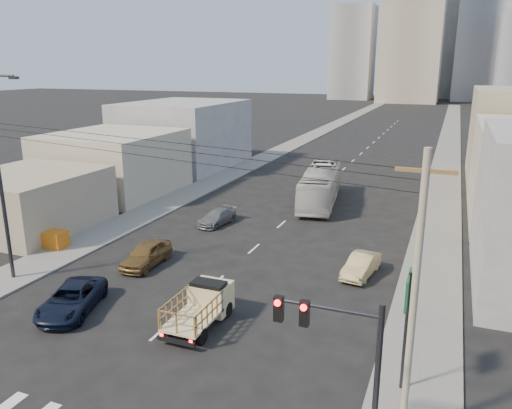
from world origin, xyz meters
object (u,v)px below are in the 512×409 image
Objects in this scene: utility_pole at (414,298)px; streetlamp_left at (0,174)px; sedan_brown at (146,254)px; crate_stack at (53,239)px; navy_pickup at (72,299)px; sedan_tan at (361,265)px; flatbed_pickup at (201,304)px; city_bus at (320,186)px; sedan_grey at (217,217)px; green_sign at (407,303)px; traffic_signal at (342,358)px.

streetlamp_left reaches higher than utility_pole.
sedan_brown is 7.72m from crate_stack.
navy_pickup is 6.72m from sedan_brown.
crate_stack is at bearing -162.63° from sedan_tan.
flatbed_pickup is at bearing -116.56° from sedan_tan.
city_bus is at bearing 58.08° from navy_pickup.
utility_pole is at bearing -22.12° from crate_stack.
city_bus is 11.16m from sedan_grey.
green_sign is (16.51, -0.52, 3.06)m from navy_pickup.
streetlamp_left is (-22.89, 5.00, 1.25)m from utility_pole.
flatbed_pickup is at bearing -97.36° from city_bus.
navy_pickup is 8.57m from streetlamp_left.
utility_pole is (1.73, 2.51, 1.11)m from traffic_signal.
crate_stack is (-24.50, 9.96, -4.50)m from utility_pole.
streetlamp_left reaches higher than green_sign.
city_bus is 1.19× the size of utility_pole.
sedan_brown reaches higher than sedan_grey.
utility_pole is (3.75, -13.15, 4.54)m from sedan_tan.
streetlamp_left is (-22.56, 2.50, 2.69)m from green_sign.
sedan_grey is at bearing 70.76° from navy_pickup.
sedan_grey is at bearing 124.04° from traffic_signal.
sedan_tan is at bearing 54.83° from flatbed_pickup.
green_sign is at bearing 97.67° from utility_pole.
traffic_signal is at bearing -28.69° from crate_stack.
green_sign is 22.86m from streetlamp_left.
sedan_grey is (0.53, 16.07, -0.11)m from navy_pickup.
flatbed_pickup is 13.98m from streetlamp_left.
sedan_grey is 25.53m from utility_pole.
crate_stack is (-7.72, 0.22, -0.05)m from sedan_brown.
sedan_tan is 21.60m from streetlamp_left.
traffic_signal is (15.05, -12.24, 3.34)m from sedan_brown.
sedan_tan is 14.41m from utility_pole.
flatbed_pickup is 11.62m from utility_pole.
sedan_brown is 13.47m from sedan_tan.
sedan_tan is 0.79× the size of green_sign.
streetlamp_left reaches higher than navy_pickup.
city_bus is 6.60× the size of crate_stack.
sedan_tan reaches higher than crate_stack.
navy_pickup is at bearing -93.10° from sedan_brown.
crate_stack is at bearing 162.85° from green_sign.
sedan_brown is 18.21m from green_sign.
city_bus is 2.38× the size of green_sign.
traffic_signal is 26.18m from crate_stack.
navy_pickup is 0.41× the size of streetlamp_left.
streetlamp_left is at bearing -144.73° from sedan_brown.
sedan_tan is 0.65× the size of traffic_signal.
green_sign is (9.66, -1.79, 2.65)m from flatbed_pickup.
sedan_grey is (-6.07, -9.30, -1.07)m from city_bus.
traffic_signal is 3.33× the size of crate_stack.
sedan_brown is at bearing -1.62° from crate_stack.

